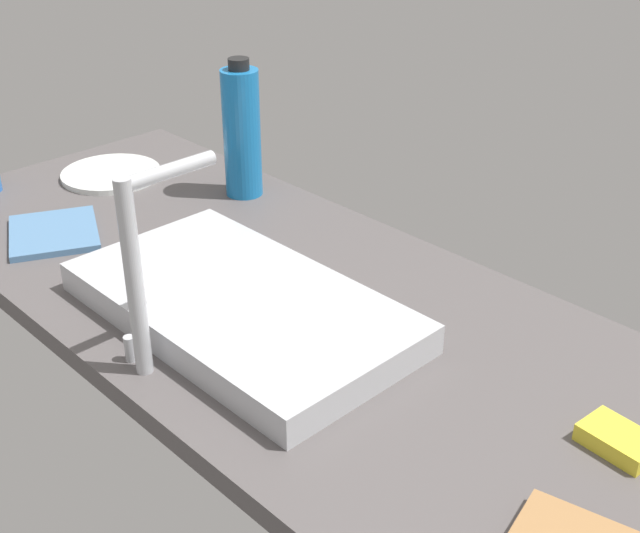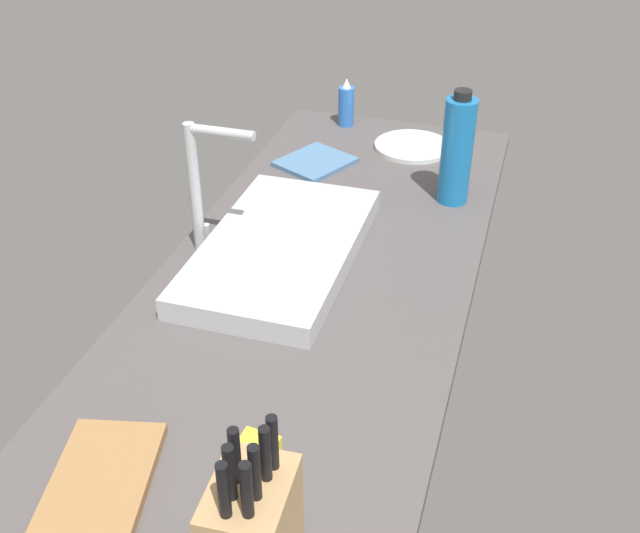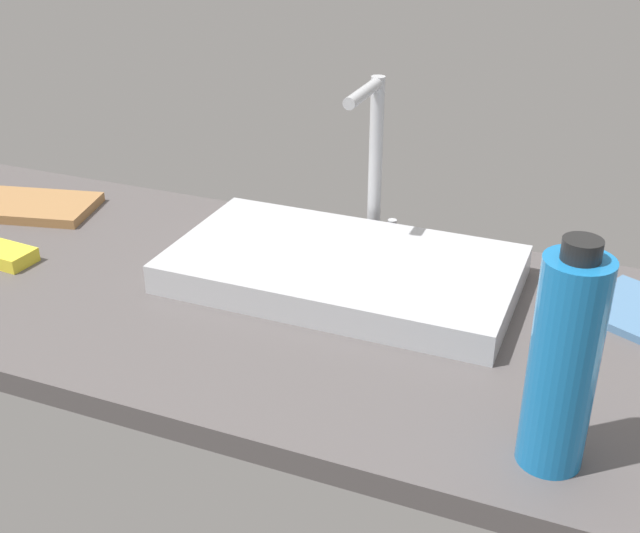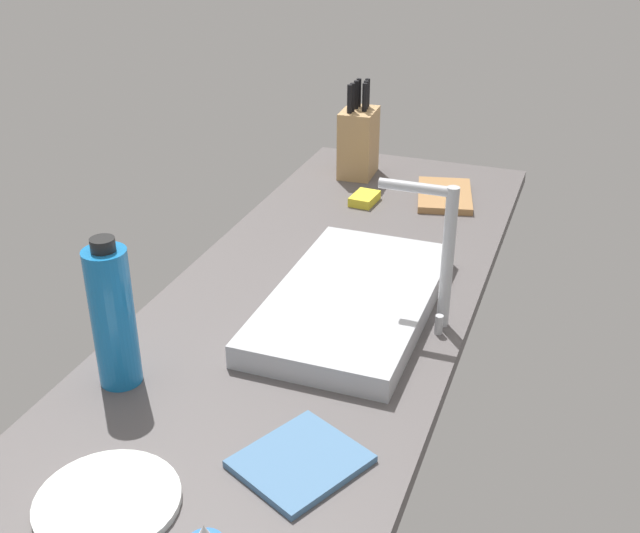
{
  "view_description": "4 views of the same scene",
  "coord_description": "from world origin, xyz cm",
  "px_view_note": "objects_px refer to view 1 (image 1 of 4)",
  "views": [
    {
      "loc": [
        -80.72,
        76.13,
        73.12
      ],
      "look_at": [
        2.58,
        -4.14,
        9.46
      ],
      "focal_mm": 47.13,
      "sensor_mm": 36.0,
      "label": 1
    },
    {
      "loc": [
        -121.97,
        -38.81,
        91.87
      ],
      "look_at": [
        -1.89,
        -2.44,
        9.01
      ],
      "focal_mm": 42.7,
      "sensor_mm": 36.0,
      "label": 2
    },
    {
      "loc": [
        46.75,
        -99.07,
        65.37
      ],
      "look_at": [
        6.39,
        -0.28,
        10.68
      ],
      "focal_mm": 45.42,
      "sensor_mm": 36.0,
      "label": 3
    },
    {
      "loc": [
        137.86,
        49.84,
        85.14
      ],
      "look_at": [
        1.79,
        -0.08,
        9.76
      ],
      "focal_mm": 43.84,
      "sensor_mm": 36.0,
      "label": 4
    }
  ],
  "objects_px": {
    "water_bottle": "(242,132)",
    "dish_sponge": "(618,440)",
    "dinner_plate": "(111,174)",
    "sink_basin": "(241,306)",
    "dish_towel": "(54,233)",
    "faucet": "(142,258)"
  },
  "relations": [
    {
      "from": "sink_basin",
      "to": "dish_sponge",
      "type": "bearing_deg",
      "value": -165.08
    },
    {
      "from": "faucet",
      "to": "water_bottle",
      "type": "distance_m",
      "value": 0.61
    },
    {
      "from": "sink_basin",
      "to": "dish_towel",
      "type": "relative_size",
      "value": 3.09
    },
    {
      "from": "sink_basin",
      "to": "dish_towel",
      "type": "distance_m",
      "value": 0.47
    },
    {
      "from": "dish_towel",
      "to": "sink_basin",
      "type": "bearing_deg",
      "value": -171.85
    },
    {
      "from": "faucet",
      "to": "dinner_plate",
      "type": "distance_m",
      "value": 0.74
    },
    {
      "from": "sink_basin",
      "to": "water_bottle",
      "type": "distance_m",
      "value": 0.49
    },
    {
      "from": "sink_basin",
      "to": "dinner_plate",
      "type": "bearing_deg",
      "value": -14.21
    },
    {
      "from": "sink_basin",
      "to": "dish_towel",
      "type": "bearing_deg",
      "value": 8.15
    },
    {
      "from": "sink_basin",
      "to": "dish_sponge",
      "type": "relative_size",
      "value": 6.09
    },
    {
      "from": "faucet",
      "to": "dish_towel",
      "type": "bearing_deg",
      "value": -11.9
    },
    {
      "from": "dish_towel",
      "to": "dish_sponge",
      "type": "xyz_separation_m",
      "value": [
        -1.02,
        -0.21,
        0.01
      ]
    },
    {
      "from": "dinner_plate",
      "to": "dish_towel",
      "type": "height_order",
      "value": "same"
    },
    {
      "from": "dinner_plate",
      "to": "dish_sponge",
      "type": "relative_size",
      "value": 2.32
    },
    {
      "from": "dinner_plate",
      "to": "sink_basin",
      "type": "bearing_deg",
      "value": 165.79
    },
    {
      "from": "sink_basin",
      "to": "faucet",
      "type": "bearing_deg",
      "value": 93.0
    },
    {
      "from": "water_bottle",
      "to": "dinner_plate",
      "type": "bearing_deg",
      "value": 29.24
    },
    {
      "from": "dish_sponge",
      "to": "dish_towel",
      "type": "bearing_deg",
      "value": 11.87
    },
    {
      "from": "water_bottle",
      "to": "dish_towel",
      "type": "height_order",
      "value": "water_bottle"
    },
    {
      "from": "water_bottle",
      "to": "dish_sponge",
      "type": "bearing_deg",
      "value": 169.94
    },
    {
      "from": "dish_sponge",
      "to": "water_bottle",
      "type": "bearing_deg",
      "value": -10.06
    },
    {
      "from": "faucet",
      "to": "dish_sponge",
      "type": "height_order",
      "value": "faucet"
    }
  ]
}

